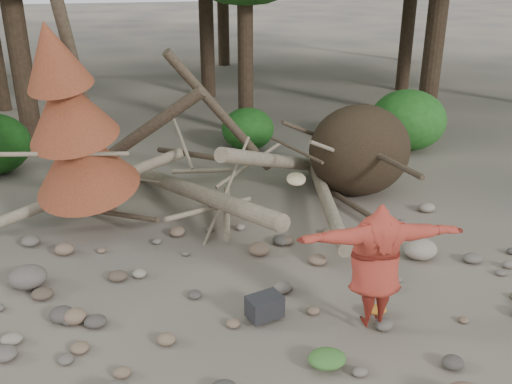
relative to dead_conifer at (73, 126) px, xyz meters
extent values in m
plane|color=#514C44|center=(3.12, -3.37, -2.11)|extent=(120.00, 120.00, 0.00)
ellipsoid|color=#332619|center=(5.72, 0.93, -1.12)|extent=(2.20, 1.87, 1.98)
cylinder|color=gray|center=(2.12, 0.33, -1.56)|extent=(2.61, 5.11, 1.08)
cylinder|color=gray|center=(3.92, 0.83, -1.21)|extent=(3.18, 3.71, 1.90)
cylinder|color=brown|center=(0.92, 1.23, -0.71)|extent=(3.08, 1.91, 2.49)
cylinder|color=gray|center=(4.72, 0.13, -1.76)|extent=(1.13, 4.98, 0.43)
cylinder|color=brown|center=(2.82, 1.43, -0.31)|extent=(2.39, 1.03, 2.89)
cylinder|color=gray|center=(0.12, 0.63, -1.41)|extent=(3.71, 0.86, 1.20)
cylinder|color=#4C3F30|center=(0.62, 0.13, -1.81)|extent=(1.52, 1.70, 0.49)
cylinder|color=gray|center=(3.32, 1.03, -1.31)|extent=(1.57, 0.85, 0.69)
cylinder|color=#4C3F30|center=(4.92, 1.53, -0.91)|extent=(1.92, 1.25, 1.10)
cylinder|color=gray|center=(1.92, 0.83, -0.61)|extent=(0.37, 1.42, 0.85)
cylinder|color=#4C3F30|center=(5.32, -0.17, -1.96)|extent=(0.79, 2.54, 0.12)
cylinder|color=gray|center=(2.32, -0.27, -1.66)|extent=(1.78, 1.11, 0.29)
cylinder|color=#4C3F30|center=(0.22, 0.43, 0.09)|extent=(0.67, 1.13, 4.35)
cone|color=brown|center=(0.06, 0.12, -0.61)|extent=(2.06, 2.13, 1.86)
cone|color=brown|center=(-0.05, -0.09, 0.39)|extent=(1.71, 1.78, 1.65)
cone|color=brown|center=(-0.14, -0.28, 1.29)|extent=(1.23, 1.30, 1.41)
cylinder|color=#38281C|center=(4.12, 5.83, 1.46)|extent=(0.44, 0.44, 7.14)
ellipsoid|color=#1E5919|center=(3.92, 4.43, -1.55)|extent=(1.40, 1.40, 1.12)
ellipsoid|color=#266920|center=(8.12, 3.63, -1.31)|extent=(2.00, 2.00, 1.60)
imported|color=#9E3023|center=(4.17, -3.76, -1.12)|extent=(2.29, 0.76, 1.83)
cylinder|color=tan|center=(3.12, -3.39, 0.08)|extent=(0.31, 0.30, 0.13)
cube|color=black|center=(2.73, -3.31, -1.95)|extent=(0.57, 0.47, 0.33)
ellipsoid|color=#386A2A|center=(3.29, -4.48, -2.02)|extent=(0.49, 0.41, 0.18)
ellipsoid|color=#BC6D20|center=(4.35, -3.53, -2.06)|extent=(0.29, 0.24, 0.10)
ellipsoid|color=gray|center=(5.75, -2.06, -1.94)|extent=(0.58, 0.52, 0.35)
ellipsoid|color=#5D554F|center=(-0.76, -1.72, -1.93)|extent=(0.60, 0.54, 0.36)
camera|label=1|loc=(1.26, -10.05, 2.78)|focal=40.00mm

